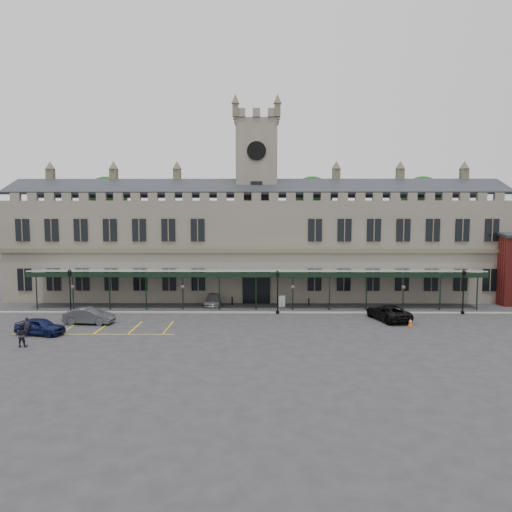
{
  "coord_description": "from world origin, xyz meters",
  "views": [
    {
      "loc": [
        0.35,
        -41.87,
        10.05
      ],
      "look_at": [
        0.0,
        6.0,
        6.0
      ],
      "focal_mm": 32.0,
      "sensor_mm": 36.0,
      "label": 1
    }
  ],
  "objects_px": {
    "car_van": "(388,312)",
    "person_b": "(22,335)",
    "station_building": "(257,246)",
    "lamp_post_right": "(464,287)",
    "sign_board": "(282,301)",
    "traffic_cone": "(410,322)",
    "clock_tower": "(257,193)",
    "person_a": "(28,327)",
    "lamp_post_left": "(70,287)",
    "car_taxi": "(213,299)",
    "lamp_post_mid": "(278,288)",
    "car_left_b": "(89,316)",
    "car_left_a": "(40,326)"
  },
  "relations": [
    {
      "from": "traffic_cone",
      "to": "car_taxi",
      "type": "relative_size",
      "value": 0.16
    },
    {
      "from": "lamp_post_left",
      "to": "person_b",
      "type": "height_order",
      "value": "lamp_post_left"
    },
    {
      "from": "station_building",
      "to": "lamp_post_left",
      "type": "relative_size",
      "value": 12.58
    },
    {
      "from": "lamp_post_right",
      "to": "traffic_cone",
      "type": "height_order",
      "value": "lamp_post_right"
    },
    {
      "from": "station_building",
      "to": "person_a",
      "type": "height_order",
      "value": "station_building"
    },
    {
      "from": "lamp_post_left",
      "to": "car_van",
      "type": "xyz_separation_m",
      "value": [
        32.33,
        -2.57,
        -2.07
      ]
    },
    {
      "from": "lamp_post_right",
      "to": "car_left_a",
      "type": "xyz_separation_m",
      "value": [
        -40.07,
        -8.73,
        -2.09
      ]
    },
    {
      "from": "sign_board",
      "to": "car_van",
      "type": "distance_m",
      "value": 12.02
    },
    {
      "from": "station_building",
      "to": "lamp_post_right",
      "type": "bearing_deg",
      "value": -26.42
    },
    {
      "from": "person_b",
      "to": "car_taxi",
      "type": "bearing_deg",
      "value": -130.02
    },
    {
      "from": "station_building",
      "to": "lamp_post_mid",
      "type": "height_order",
      "value": "station_building"
    },
    {
      "from": "person_b",
      "to": "lamp_post_mid",
      "type": "bearing_deg",
      "value": -151.27
    },
    {
      "from": "station_building",
      "to": "car_left_a",
      "type": "height_order",
      "value": "station_building"
    },
    {
      "from": "sign_board",
      "to": "traffic_cone",
      "type": "bearing_deg",
      "value": -54.03
    },
    {
      "from": "lamp_post_right",
      "to": "sign_board",
      "type": "distance_m",
      "value": 19.16
    },
    {
      "from": "car_left_a",
      "to": "clock_tower",
      "type": "bearing_deg",
      "value": -30.62
    },
    {
      "from": "lamp_post_mid",
      "to": "lamp_post_right",
      "type": "relative_size",
      "value": 0.97
    },
    {
      "from": "clock_tower",
      "to": "lamp_post_right",
      "type": "bearing_deg",
      "value": -26.61
    },
    {
      "from": "lamp_post_left",
      "to": "car_left_a",
      "type": "xyz_separation_m",
      "value": [
        0.84,
        -8.41,
        -2.1
      ]
    },
    {
      "from": "car_van",
      "to": "person_b",
      "type": "xyz_separation_m",
      "value": [
        -31.15,
        -9.52,
        0.18
      ]
    },
    {
      "from": "lamp_post_mid",
      "to": "car_left_b",
      "type": "bearing_deg",
      "value": -165.36
    },
    {
      "from": "car_taxi",
      "to": "lamp_post_right",
      "type": "bearing_deg",
      "value": -10.57
    },
    {
      "from": "clock_tower",
      "to": "car_left_a",
      "type": "relative_size",
      "value": 5.82
    },
    {
      "from": "person_b",
      "to": "lamp_post_left",
      "type": "bearing_deg",
      "value": -87.12
    },
    {
      "from": "station_building",
      "to": "lamp_post_left",
      "type": "xyz_separation_m",
      "value": [
        -19.33,
        -11.05,
        -3.64
      ]
    },
    {
      "from": "station_building",
      "to": "lamp_post_mid",
      "type": "xyz_separation_m",
      "value": [
        2.26,
        -10.68,
        -3.74
      ]
    },
    {
      "from": "car_left_a",
      "to": "car_left_b",
      "type": "distance_m",
      "value": 4.88
    },
    {
      "from": "person_a",
      "to": "person_b",
      "type": "xyz_separation_m",
      "value": [
        1.05,
        -2.98,
        0.1
      ]
    },
    {
      "from": "car_left_b",
      "to": "car_van",
      "type": "relative_size",
      "value": 0.85
    },
    {
      "from": "lamp_post_left",
      "to": "traffic_cone",
      "type": "xyz_separation_m",
      "value": [
        33.72,
        -4.97,
        -2.49
      ]
    },
    {
      "from": "car_left_a",
      "to": "person_a",
      "type": "distance_m",
      "value": 1.01
    },
    {
      "from": "car_left_b",
      "to": "person_a",
      "type": "bearing_deg",
      "value": 148.93
    },
    {
      "from": "lamp_post_right",
      "to": "car_taxi",
      "type": "height_order",
      "value": "lamp_post_right"
    },
    {
      "from": "station_building",
      "to": "car_taxi",
      "type": "distance_m",
      "value": 9.69
    },
    {
      "from": "car_taxi",
      "to": "car_van",
      "type": "height_order",
      "value": "car_van"
    },
    {
      "from": "lamp_post_left",
      "to": "sign_board",
      "type": "xyz_separation_m",
      "value": [
        22.22,
        3.95,
        -2.2
      ]
    },
    {
      "from": "clock_tower",
      "to": "person_a",
      "type": "relative_size",
      "value": 14.77
    },
    {
      "from": "car_left_a",
      "to": "car_taxi",
      "type": "bearing_deg",
      "value": -32.08
    },
    {
      "from": "traffic_cone",
      "to": "person_a",
      "type": "bearing_deg",
      "value": -172.97
    },
    {
      "from": "clock_tower",
      "to": "sign_board",
      "type": "xyz_separation_m",
      "value": [
        2.9,
        -7.18,
        -12.48
      ]
    },
    {
      "from": "sign_board",
      "to": "lamp_post_right",
      "type": "bearing_deg",
      "value": -27.21
    },
    {
      "from": "lamp_post_mid",
      "to": "car_left_b",
      "type": "relative_size",
      "value": 0.99
    },
    {
      "from": "lamp_post_left",
      "to": "car_left_b",
      "type": "height_order",
      "value": "lamp_post_left"
    },
    {
      "from": "traffic_cone",
      "to": "car_left_a",
      "type": "distance_m",
      "value": 33.05
    },
    {
      "from": "clock_tower",
      "to": "car_taxi",
      "type": "height_order",
      "value": "clock_tower"
    },
    {
      "from": "lamp_post_left",
      "to": "car_van",
      "type": "relative_size",
      "value": 0.88
    },
    {
      "from": "traffic_cone",
      "to": "car_van",
      "type": "bearing_deg",
      "value": 120.11
    },
    {
      "from": "car_taxi",
      "to": "lamp_post_mid",
      "type": "bearing_deg",
      "value": -33.6
    },
    {
      "from": "station_building",
      "to": "person_a",
      "type": "xyz_separation_m",
      "value": [
        -19.2,
        -20.16,
        -5.63
      ]
    },
    {
      "from": "sign_board",
      "to": "car_van",
      "type": "bearing_deg",
      "value": -49.06
    }
  ]
}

